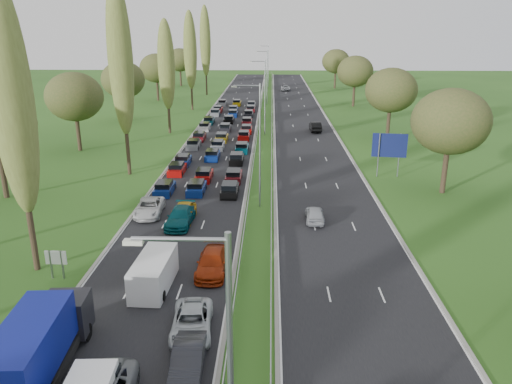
{
  "coord_description": "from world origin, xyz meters",
  "views": [
    {
      "loc": [
        5.56,
        -3.46,
        16.85
      ],
      "look_at": [
        4.13,
        43.03,
        1.5
      ],
      "focal_mm": 35.0,
      "sensor_mm": 36.0,
      "label": 1
    }
  ],
  "objects_px": {
    "near_car_2": "(149,207)",
    "white_van_rear": "(155,271)",
    "info_sign": "(56,261)",
    "blue_lorry": "(40,345)",
    "direction_sign": "(389,147)"
  },
  "relations": [
    {
      "from": "info_sign",
      "to": "near_car_2",
      "type": "bearing_deg",
      "value": 74.44
    },
    {
      "from": "info_sign",
      "to": "blue_lorry",
      "type": "bearing_deg",
      "value": -70.97
    },
    {
      "from": "direction_sign",
      "to": "near_car_2",
      "type": "bearing_deg",
      "value": -151.85
    },
    {
      "from": "info_sign",
      "to": "white_van_rear",
      "type": "bearing_deg",
      "value": -7.24
    },
    {
      "from": "near_car_2",
      "to": "white_van_rear",
      "type": "distance_m",
      "value": 14.07
    },
    {
      "from": "blue_lorry",
      "to": "white_van_rear",
      "type": "xyz_separation_m",
      "value": [
        3.52,
        9.55,
        -0.78
      ]
    },
    {
      "from": "white_van_rear",
      "to": "direction_sign",
      "type": "bearing_deg",
      "value": 53.85
    },
    {
      "from": "near_car_2",
      "to": "white_van_rear",
      "type": "xyz_separation_m",
      "value": [
        3.6,
        -13.6,
        0.38
      ]
    },
    {
      "from": "blue_lorry",
      "to": "direction_sign",
      "type": "distance_m",
      "value": 44.52
    },
    {
      "from": "blue_lorry",
      "to": "direction_sign",
      "type": "height_order",
      "value": "direction_sign"
    },
    {
      "from": "near_car_2",
      "to": "blue_lorry",
      "type": "bearing_deg",
      "value": -93.27
    },
    {
      "from": "white_van_rear",
      "to": "info_sign",
      "type": "bearing_deg",
      "value": 175.23
    },
    {
      "from": "near_car_2",
      "to": "direction_sign",
      "type": "relative_size",
      "value": 1.0
    },
    {
      "from": "near_car_2",
      "to": "blue_lorry",
      "type": "distance_m",
      "value": 23.18
    },
    {
      "from": "near_car_2",
      "to": "white_van_rear",
      "type": "bearing_deg",
      "value": -78.64
    }
  ]
}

